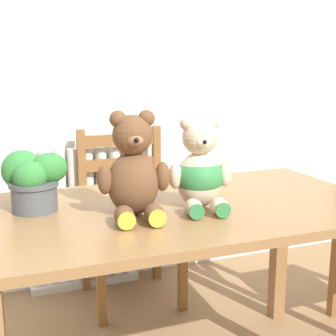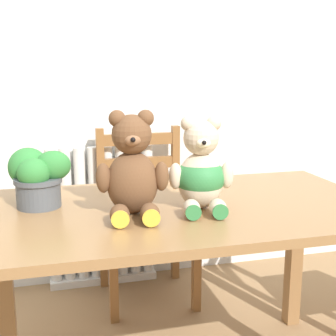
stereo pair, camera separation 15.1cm
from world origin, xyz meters
TOP-DOWN VIEW (x-y plane):
  - wall_back at (0.00, 1.45)m, footprint 8.00×0.04m
  - radiator at (-0.17, 1.38)m, footprint 0.59×0.10m
  - dining_table at (0.00, 0.38)m, footprint 1.36×0.77m
  - wooden_chair_behind at (0.03, 1.18)m, footprint 0.45×0.42m
  - teddy_bear_left at (-0.19, 0.33)m, footprint 0.23×0.24m
  - teddy_bear_right at (0.04, 0.34)m, footprint 0.22×0.24m
  - potted_plant at (-0.48, 0.51)m, footprint 0.21×0.20m

SIDE VIEW (x-z plane):
  - radiator at x=-0.17m, z-range -0.04..0.74m
  - wooden_chair_behind at x=0.03m, z-range 0.01..0.88m
  - dining_table at x=0.00m, z-range 0.26..0.98m
  - potted_plant at x=-0.48m, z-range 0.73..0.92m
  - teddy_bear_right at x=0.04m, z-range 0.69..1.00m
  - teddy_bear_left at x=-0.19m, z-range 0.70..1.03m
  - wall_back at x=0.00m, z-range 0.00..2.60m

